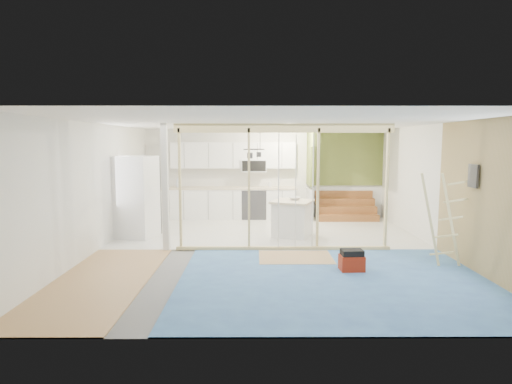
{
  "coord_description": "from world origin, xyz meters",
  "views": [
    {
      "loc": [
        -0.29,
        -8.62,
        2.21
      ],
      "look_at": [
        -0.26,
        0.6,
        1.15
      ],
      "focal_mm": 30.0,
      "sensor_mm": 36.0,
      "label": 1
    }
  ],
  "objects_px": {
    "ladder": "(443,219)",
    "island": "(292,219)",
    "fridge": "(137,197)",
    "toolbox": "(352,261)"
  },
  "relations": [
    {
      "from": "island",
      "to": "toolbox",
      "type": "xyz_separation_m",
      "value": [
        0.79,
        -2.74,
        -0.25
      ]
    },
    {
      "from": "island",
      "to": "ladder",
      "type": "bearing_deg",
      "value": -23.41
    },
    {
      "from": "island",
      "to": "ladder",
      "type": "height_order",
      "value": "ladder"
    },
    {
      "from": "fridge",
      "to": "island",
      "type": "distance_m",
      "value": 3.66
    },
    {
      "from": "ladder",
      "to": "island",
      "type": "bearing_deg",
      "value": 157.8
    },
    {
      "from": "fridge",
      "to": "ladder",
      "type": "distance_m",
      "value": 6.54
    },
    {
      "from": "fridge",
      "to": "toolbox",
      "type": "height_order",
      "value": "fridge"
    },
    {
      "from": "fridge",
      "to": "island",
      "type": "height_order",
      "value": "fridge"
    },
    {
      "from": "island",
      "to": "ladder",
      "type": "xyz_separation_m",
      "value": [
        2.48,
        -2.41,
        0.42
      ]
    },
    {
      "from": "fridge",
      "to": "toolbox",
      "type": "xyz_separation_m",
      "value": [
        4.41,
        -2.67,
        -0.77
      ]
    }
  ]
}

